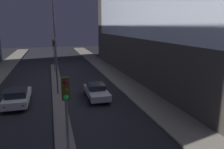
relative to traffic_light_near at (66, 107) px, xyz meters
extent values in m
cube|color=#66605B|center=(0.00, 14.08, -3.43)|extent=(1.12, 31.71, 0.12)
cylinder|color=#4C4C51|center=(0.00, 0.03, -1.52)|extent=(0.12, 0.12, 3.69)
cube|color=#3D3814|center=(0.00, 0.03, 0.77)|extent=(0.32, 0.28, 0.90)
sphere|color=#4C0F0F|center=(0.00, -0.15, 1.07)|extent=(0.20, 0.20, 0.20)
sphere|color=#4C380A|center=(0.00, -0.15, 0.77)|extent=(0.20, 0.20, 0.20)
sphere|color=#1EEA4C|center=(0.00, -0.15, 0.47)|extent=(0.20, 0.20, 0.20)
cylinder|color=#4C4C51|center=(0.00, 23.53, -1.52)|extent=(0.12, 0.12, 3.69)
cube|color=#3D3814|center=(0.00, 23.53, 0.77)|extent=(0.32, 0.28, 0.90)
sphere|color=#4C0F0F|center=(0.00, 23.35, 1.07)|extent=(0.20, 0.20, 0.20)
sphere|color=#4C380A|center=(0.00, 23.35, 0.77)|extent=(0.20, 0.20, 0.20)
sphere|color=#1EEA4C|center=(0.00, 23.35, 0.47)|extent=(0.20, 0.20, 0.20)
cylinder|color=#4C4C51|center=(0.00, 12.98, 1.32)|extent=(0.16, 0.16, 9.36)
cube|color=silver|center=(-3.42, 10.96, -2.87)|extent=(1.91, 4.53, 0.60)
cube|color=black|center=(-3.42, 10.62, -2.31)|extent=(1.63, 2.04, 0.52)
cube|color=red|center=(-4.09, 8.70, -2.84)|extent=(0.14, 0.04, 0.10)
cube|color=red|center=(-2.75, 8.70, -2.84)|extent=(0.14, 0.04, 0.10)
cylinder|color=black|center=(-4.27, 12.36, -3.17)|extent=(0.22, 0.64, 0.64)
cylinder|color=black|center=(-2.57, 12.36, -3.17)|extent=(0.22, 0.64, 0.64)
cylinder|color=black|center=(-4.27, 9.56, -3.17)|extent=(0.22, 0.64, 0.64)
cylinder|color=black|center=(-2.57, 9.56, -3.17)|extent=(0.22, 0.64, 0.64)
cube|color=#B2B2B7|center=(3.42, 10.71, -2.89)|extent=(1.76, 4.37, 0.55)
cube|color=black|center=(3.42, 11.03, -2.38)|extent=(1.50, 1.97, 0.47)
cube|color=red|center=(2.80, 12.89, -2.86)|extent=(0.14, 0.04, 0.10)
cube|color=red|center=(4.04, 12.89, -2.86)|extent=(0.14, 0.04, 0.10)
cylinder|color=black|center=(2.65, 12.06, -3.17)|extent=(0.22, 0.64, 0.64)
cylinder|color=black|center=(4.19, 12.06, -3.17)|extent=(0.22, 0.64, 0.64)
cylinder|color=black|center=(2.65, 9.35, -3.17)|extent=(0.22, 0.64, 0.64)
cylinder|color=black|center=(4.19, 9.35, -3.17)|extent=(0.22, 0.64, 0.64)
camera|label=1|loc=(-0.48, -8.33, 3.17)|focal=35.00mm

